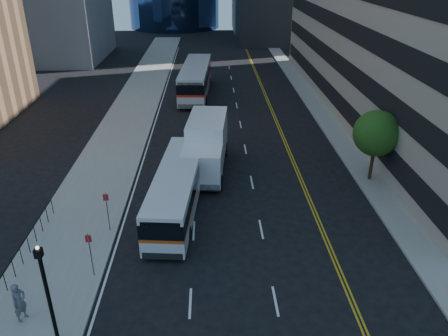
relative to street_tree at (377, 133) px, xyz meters
name	(u,v)px	position (x,y,z in m)	size (l,w,h in m)	color
ground	(256,250)	(-9.00, -8.00, -3.64)	(160.00, 160.00, 0.00)	black
sidewalk_west	(134,109)	(-19.50, 17.00, -3.57)	(5.00, 90.00, 0.15)	gray
sidewalk_east	(316,107)	(0.00, 17.00, -3.57)	(2.00, 90.00, 0.15)	gray
street_tree	(377,133)	(0.00, 0.00, 0.00)	(3.20, 3.20, 5.10)	#332114
lamp_post	(47,290)	(-18.00, -14.00, -0.92)	(0.28, 0.28, 4.56)	black
bus_front	(177,189)	(-13.55, -3.64, -2.10)	(3.36, 11.10, 2.82)	silver
bus_rear	(196,79)	(-13.00, 22.41, -1.79)	(3.68, 13.33, 3.40)	silver
box_truck	(206,145)	(-11.76, 2.24, -1.64)	(3.47, 8.15, 3.79)	white
pedestrian	(19,302)	(-19.84, -12.86, -2.55)	(0.69, 0.45, 1.89)	#58575F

